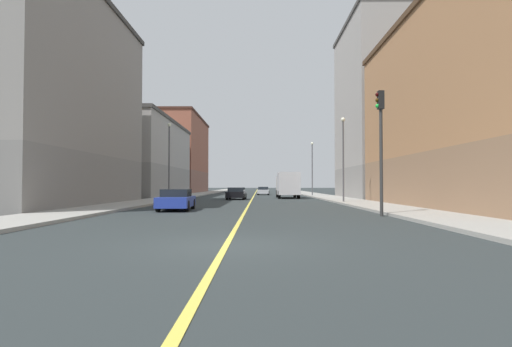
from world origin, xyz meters
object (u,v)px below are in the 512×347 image
(building_right_corner, at_px, (33,99))
(building_right_distant, at_px, (175,155))
(street_lamp_left_near, at_px, (343,150))
(street_lamp_left_far, at_px, (312,163))
(building_left_mid, at_px, (391,110))
(car_black, at_px, (236,193))
(box_truck, at_px, (288,184))
(traffic_light_left_near, at_px, (381,135))
(car_silver, at_px, (263,191))
(building_left_near, at_px, (490,107))
(car_blue, at_px, (176,200))
(building_right_midblock, at_px, (136,158))
(street_lamp_right_near, at_px, (169,153))

(building_right_corner, bearing_deg, building_right_distant, 90.00)
(street_lamp_left_near, xyz_separation_m, street_lamp_left_far, (-0.00, 20.00, 0.04))
(building_left_mid, relative_size, car_black, 4.61)
(building_right_corner, height_order, box_truck, building_right_corner)
(traffic_light_left_near, height_order, car_silver, traffic_light_left_near)
(street_lamp_left_near, distance_m, car_silver, 29.56)
(car_black, bearing_deg, building_left_near, -42.88)
(building_left_mid, distance_m, box_truck, 14.48)
(building_left_near, relative_size, car_blue, 5.31)
(building_right_midblock, relative_size, street_lamp_left_near, 3.42)
(street_lamp_left_near, bearing_deg, box_truck, 105.80)
(street_lamp_left_near, bearing_deg, car_black, 136.54)
(building_left_mid, bearing_deg, building_right_corner, -152.27)
(building_right_distant, xyz_separation_m, street_lamp_left_far, (23.57, -25.32, -2.92))
(building_right_midblock, bearing_deg, building_left_mid, -14.98)
(building_right_corner, height_order, street_lamp_left_near, building_right_corner)
(building_right_midblock, xyz_separation_m, street_lamp_left_far, (23.57, -0.80, -0.66))
(street_lamp_left_far, bearing_deg, car_silver, 126.58)
(building_left_near, height_order, box_truck, building_left_near)
(building_right_corner, xyz_separation_m, building_right_midblock, (0.00, 25.07, -2.71))
(building_left_near, bearing_deg, street_lamp_right_near, 153.09)
(building_left_mid, relative_size, box_truck, 2.64)
(street_lamp_right_near, distance_m, street_lamp_left_far, 21.82)
(building_left_mid, distance_m, car_black, 20.06)
(building_left_near, xyz_separation_m, car_silver, (-14.43, 35.89, -5.96))
(building_right_midblock, xyz_separation_m, street_lamp_right_near, (8.04, -16.12, -0.55))
(building_left_near, bearing_deg, traffic_light_left_near, -143.98)
(building_right_distant, bearing_deg, street_lamp_left_far, -47.06)
(car_blue, bearing_deg, building_right_distant, 102.02)
(building_right_midblock, bearing_deg, car_black, -40.02)
(street_lamp_left_far, bearing_deg, building_right_corner, -134.16)
(street_lamp_left_near, distance_m, car_black, 13.46)
(traffic_light_left_near, relative_size, street_lamp_left_far, 0.87)
(street_lamp_right_near, height_order, street_lamp_left_far, street_lamp_right_near)
(street_lamp_left_near, height_order, car_blue, street_lamp_left_near)
(building_right_midblock, bearing_deg, traffic_light_left_near, -56.95)
(box_truck, bearing_deg, building_right_distant, 121.68)
(street_lamp_left_far, bearing_deg, street_lamp_left_near, -90.00)
(street_lamp_right_near, relative_size, car_black, 1.68)
(street_lamp_right_near, height_order, car_blue, street_lamp_right_near)
(building_right_midblock, xyz_separation_m, car_black, (14.19, -11.91, -4.46))
(building_left_near, bearing_deg, car_black, 137.12)
(traffic_light_left_near, distance_m, box_truck, 27.28)
(traffic_light_left_near, distance_m, car_silver, 42.94)
(box_truck, bearing_deg, traffic_light_left_near, -84.27)
(street_lamp_left_near, xyz_separation_m, car_black, (-9.38, 8.89, -3.76))
(building_right_distant, distance_m, box_truck, 38.21)
(building_right_midblock, bearing_deg, street_lamp_left_far, -1.94)
(building_left_near, relative_size, building_right_corner, 1.16)
(building_right_midblock, relative_size, car_black, 5.52)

